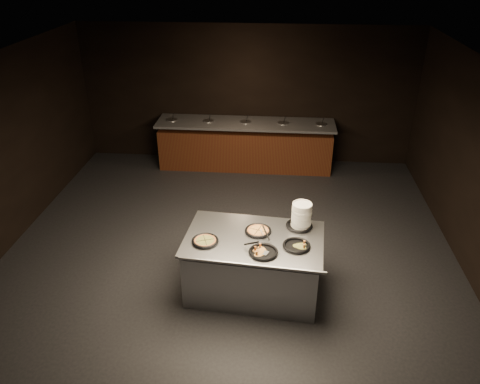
{
  "coord_description": "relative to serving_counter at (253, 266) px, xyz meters",
  "views": [
    {
      "loc": [
        0.68,
        -5.63,
        4.31
      ],
      "look_at": [
        0.17,
        0.3,
        1.11
      ],
      "focal_mm": 35.0,
      "sensor_mm": 36.0,
      "label": 1
    }
  ],
  "objects": [
    {
      "name": "room",
      "position": [
        -0.42,
        0.5,
        1.03
      ],
      "size": [
        7.02,
        8.02,
        2.92
      ],
      "color": "black",
      "rests_on": "ground"
    },
    {
      "name": "salad_bar",
      "position": [
        -0.42,
        4.06,
        0.02
      ],
      "size": [
        3.7,
        0.83,
        1.18
      ],
      "color": "#542F13",
      "rests_on": "ground"
    },
    {
      "name": "serving_counter",
      "position": [
        0.0,
        0.0,
        0.0
      ],
      "size": [
        1.9,
        1.31,
        0.87
      ],
      "rotation": [
        0.0,
        0.0,
        -0.08
      ],
      "color": "silver",
      "rests_on": "ground"
    },
    {
      "name": "plate_stack",
      "position": [
        0.62,
        0.33,
        0.63
      ],
      "size": [
        0.27,
        0.27,
        0.36
      ],
      "primitive_type": "cylinder",
      "color": "white",
      "rests_on": "serving_counter"
    },
    {
      "name": "pan_veggie_whole",
      "position": [
        -0.63,
        -0.15,
        0.47
      ],
      "size": [
        0.35,
        0.35,
        0.04
      ],
      "rotation": [
        0.0,
        0.0,
        0.34
      ],
      "color": "black",
      "rests_on": "serving_counter"
    },
    {
      "name": "pan_cheese_whole",
      "position": [
        0.05,
        0.15,
        0.47
      ],
      "size": [
        0.36,
        0.36,
        0.04
      ],
      "rotation": [
        0.0,
        0.0,
        -0.35
      ],
      "color": "black",
      "rests_on": "serving_counter"
    },
    {
      "name": "pan_cheese_slices_a",
      "position": [
        0.6,
        0.33,
        0.47
      ],
      "size": [
        0.36,
        0.36,
        0.04
      ],
      "rotation": [
        0.0,
        0.0,
        1.33
      ],
      "color": "black",
      "rests_on": "serving_counter"
    },
    {
      "name": "pan_cheese_slices_b",
      "position": [
        0.14,
        -0.33,
        0.47
      ],
      "size": [
        0.37,
        0.37,
        0.04
      ],
      "rotation": [
        0.0,
        0.0,
        2.04
      ],
      "color": "black",
      "rests_on": "serving_counter"
    },
    {
      "name": "pan_veggie_slices",
      "position": [
        0.55,
        -0.15,
        0.47
      ],
      "size": [
        0.36,
        0.36,
        0.04
      ],
      "rotation": [
        0.0,
        0.0,
        -0.49
      ],
      "color": "black",
      "rests_on": "serving_counter"
    },
    {
      "name": "server_left",
      "position": [
        0.13,
        0.02,
        0.53
      ],
      "size": [
        0.24,
        0.29,
        0.17
      ],
      "rotation": [
        0.0,
        0.0,
        2.27
      ],
      "color": "silver",
      "rests_on": "serving_counter"
    },
    {
      "name": "server_right",
      "position": [
        0.03,
        -0.3,
        0.53
      ],
      "size": [
        0.33,
        0.19,
        0.17
      ],
      "rotation": [
        0.0,
        0.0,
        -0.39
      ],
      "color": "silver",
      "rests_on": "serving_counter"
    }
  ]
}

